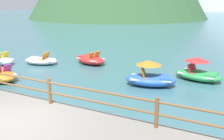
# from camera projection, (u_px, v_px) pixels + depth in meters

# --- Properties ---
(ground_plane) EXTENTS (200.00, 200.00, 0.00)m
(ground_plane) POSITION_uv_depth(u_px,v_px,m) (196.00, 26.00, 42.08)
(ground_plane) COLOR #3D6B75
(dock_railing) EXTENTS (23.92, 0.12, 0.95)m
(dock_railing) POSITION_uv_depth(u_px,v_px,m) (49.00, 89.00, 8.63)
(dock_railing) COLOR brown
(dock_railing) RESTS_ON promenade_dock
(pedal_boat_0) EXTENTS (2.57, 1.87, 0.88)m
(pedal_boat_0) POSITION_uv_depth(u_px,v_px,m) (0.00, 75.00, 12.62)
(pedal_boat_0) COLOR orange
(pedal_boat_0) RESTS_ON ground
(pedal_boat_1) EXTENTS (2.70, 1.89, 1.27)m
(pedal_boat_1) POSITION_uv_depth(u_px,v_px,m) (151.00, 77.00, 11.77)
(pedal_boat_1) COLOR blue
(pedal_boat_1) RESTS_ON ground
(pedal_boat_2) EXTENTS (2.43, 1.71, 0.81)m
(pedal_boat_2) POSITION_uv_depth(u_px,v_px,m) (41.00, 61.00, 15.94)
(pedal_boat_2) COLOR white
(pedal_boat_2) RESTS_ON ground
(pedal_boat_3) EXTENTS (2.64, 1.76, 1.22)m
(pedal_boat_3) POSITION_uv_depth(u_px,v_px,m) (198.00, 73.00, 12.64)
(pedal_boat_3) COLOR green
(pedal_boat_3) RESTS_ON ground
(pedal_boat_4) EXTENTS (2.53, 1.92, 0.87)m
(pedal_boat_4) POSITION_uv_depth(u_px,v_px,m) (91.00, 60.00, 16.03)
(pedal_boat_4) COLOR red
(pedal_boat_4) RESTS_ON ground
(pedal_boat_6) EXTENTS (2.42, 1.53, 0.83)m
(pedal_boat_6) POSITION_uv_depth(u_px,v_px,m) (0.00, 60.00, 16.01)
(pedal_boat_6) COLOR white
(pedal_boat_6) RESTS_ON ground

